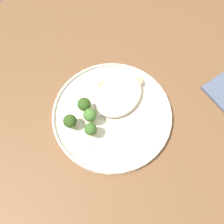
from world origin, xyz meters
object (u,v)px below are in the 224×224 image
object	(u,v)px
seared_scallop_half_hidden	(133,88)
seared_scallop_on_noodles	(104,87)
dinner_plate	(112,114)
seared_scallop_large_seared	(138,82)
broccoli_floret_front_edge	(84,105)
seared_scallop_tiny_bay	(109,103)
broccoli_floret_beside_noodles	(70,122)
seared_scallop_left_edge	(115,95)
broccoli_floret_split_head	(90,115)
broccoli_floret_left_leaning	(90,129)

from	to	relation	value
seared_scallop_half_hidden	seared_scallop_on_noodles	bearing A→B (deg)	-55.37
dinner_plate	seared_scallop_large_seared	distance (m)	0.11
seared_scallop_large_seared	broccoli_floret_front_edge	bearing A→B (deg)	-23.76
seared_scallop_large_seared	seared_scallop_tiny_bay	world-z (taller)	seared_scallop_tiny_bay
seared_scallop_on_noodles	broccoli_floret_front_edge	size ratio (longest dim) A/B	0.53
seared_scallop_on_noodles	broccoli_floret_beside_noodles	bearing A→B (deg)	-1.16
dinner_plate	seared_scallop_left_edge	bearing A→B (deg)	-151.84
seared_scallop_left_edge	broccoli_floret_split_head	size ratio (longest dim) A/B	0.48
seared_scallop_half_hidden	broccoli_floret_beside_noodles	size ratio (longest dim) A/B	0.56
broccoli_floret_beside_noodles	broccoli_floret_front_edge	bearing A→B (deg)	176.91
seared_scallop_on_noodles	seared_scallop_large_seared	distance (m)	0.09
seared_scallop_half_hidden	broccoli_floret_beside_noodles	world-z (taller)	broccoli_floret_beside_noodles
broccoli_floret_split_head	dinner_plate	bearing A→B (deg)	148.12
broccoli_floret_beside_noodles	seared_scallop_on_noodles	bearing A→B (deg)	178.84
dinner_plate	broccoli_floret_beside_noodles	bearing A→B (deg)	-35.89
broccoli_floret_left_leaning	broccoli_floret_front_edge	size ratio (longest dim) A/B	0.92
seared_scallop_large_seared	seared_scallop_left_edge	xyz separation A→B (m)	(0.07, -0.03, -0.00)
dinner_plate	broccoli_floret_front_edge	world-z (taller)	broccoli_floret_front_edge
seared_scallop_on_noodles	broccoli_floret_left_leaning	world-z (taller)	broccoli_floret_left_leaning
seared_scallop_left_edge	dinner_plate	bearing A→B (deg)	28.16
seared_scallop_large_seared	broccoli_floret_beside_noodles	distance (m)	0.20
seared_scallop_half_hidden	seared_scallop_large_seared	xyz separation A→B (m)	(-0.02, 0.00, 0.00)
broccoli_floret_beside_noodles	seared_scallop_large_seared	bearing A→B (deg)	161.31
seared_scallop_tiny_bay	seared_scallop_on_noodles	bearing A→B (deg)	-127.96
seared_scallop_half_hidden	seared_scallop_large_seared	world-z (taller)	same
broccoli_floret_beside_noodles	broccoli_floret_split_head	distance (m)	0.05
seared_scallop_large_seared	seared_scallop_left_edge	world-z (taller)	same
seared_scallop_large_seared	dinner_plate	bearing A→B (deg)	-2.55
seared_scallop_large_seared	broccoli_floret_split_head	bearing A→B (deg)	-12.28
dinner_plate	seared_scallop_left_edge	size ratio (longest dim) A/B	11.23
seared_scallop_on_noodles	seared_scallop_tiny_bay	world-z (taller)	same
seared_scallop_tiny_bay	broccoli_floret_beside_noodles	distance (m)	0.10
seared_scallop_tiny_bay	broccoli_floret_beside_noodles	xyz separation A→B (m)	(0.09, -0.04, 0.02)
dinner_plate	broccoli_floret_beside_noodles	xyz separation A→B (m)	(0.08, -0.06, 0.03)
seared_scallop_on_noodles	broccoli_floret_left_leaning	xyz separation A→B (m)	(0.11, 0.05, 0.02)
broccoli_floret_front_edge	seared_scallop_on_noodles	bearing A→B (deg)	-179.87
broccoli_floret_beside_noodles	broccoli_floret_left_leaning	bearing A→B (deg)	102.56
seared_scallop_half_hidden	broccoli_floret_left_leaning	size ratio (longest dim) A/B	0.53
seared_scallop_left_edge	broccoli_floret_split_head	bearing A→B (deg)	-4.20
seared_scallop_tiny_bay	broccoli_floret_left_leaning	size ratio (longest dim) A/B	0.63
broccoli_floret_split_head	broccoli_floret_beside_noodles	bearing A→B (deg)	-40.49
dinner_plate	broccoli_floret_beside_noodles	distance (m)	0.10
seared_scallop_on_noodles	broccoli_floret_left_leaning	distance (m)	0.12
seared_scallop_left_edge	seared_scallop_large_seared	bearing A→B (deg)	157.78
broccoli_floret_front_edge	seared_scallop_left_edge	bearing A→B (deg)	154.90
broccoli_floret_front_edge	broccoli_floret_left_leaning	bearing A→B (deg)	50.53
broccoli_floret_beside_noodles	broccoli_floret_split_head	world-z (taller)	broccoli_floret_split_head
seared_scallop_half_hidden	seared_scallop_on_noodles	xyz separation A→B (m)	(0.04, -0.06, 0.00)
seared_scallop_tiny_bay	seared_scallop_left_edge	distance (m)	0.03
seared_scallop_tiny_bay	broccoli_floret_beside_noodles	size ratio (longest dim) A/B	0.67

